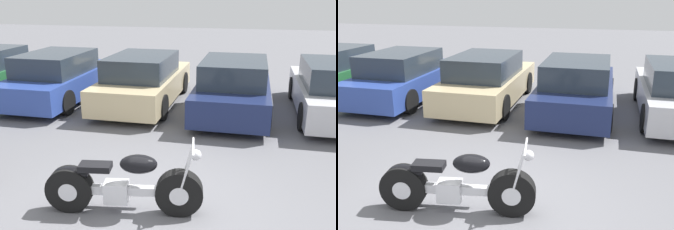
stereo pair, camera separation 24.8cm
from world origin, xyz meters
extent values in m
plane|color=slate|center=(0.00, 0.00, 0.00)|extent=(60.00, 60.00, 0.00)
cylinder|color=black|center=(0.50, -0.01, 0.33)|extent=(0.69, 0.30, 0.66)
cylinder|color=silver|center=(0.50, -0.01, 0.33)|extent=(0.30, 0.26, 0.27)
cylinder|color=black|center=(-1.03, -0.25, 0.33)|extent=(0.69, 0.30, 0.66)
cylinder|color=silver|center=(-1.03, -0.25, 0.33)|extent=(0.30, 0.26, 0.27)
cube|color=silver|center=(-0.26, -0.13, 0.35)|extent=(1.19, 0.29, 0.12)
cube|color=silver|center=(-0.37, -0.15, 0.32)|extent=(0.37, 0.29, 0.30)
ellipsoid|color=black|center=(-0.05, -0.10, 0.75)|extent=(0.56, 0.38, 0.26)
cube|color=black|center=(-0.64, -0.19, 0.69)|extent=(0.47, 0.31, 0.09)
ellipsoid|color=black|center=(-0.98, -0.24, 0.58)|extent=(0.51, 0.27, 0.20)
cylinder|color=silver|center=(0.61, -0.08, 0.68)|extent=(0.22, 0.07, 0.71)
cylinder|color=silver|center=(0.58, 0.09, 0.68)|extent=(0.22, 0.07, 0.71)
cylinder|color=silver|center=(0.68, 0.02, 1.03)|extent=(0.13, 0.62, 0.03)
sphere|color=silver|center=(0.72, 0.03, 0.91)|extent=(0.15, 0.15, 0.15)
cylinder|color=silver|center=(-0.60, -0.04, 0.22)|extent=(1.18, 0.26, 0.08)
cube|color=#286B38|center=(-6.52, 5.37, 0.50)|extent=(1.78, 4.46, 0.65)
cylinder|color=black|center=(-7.35, 6.75, 0.32)|extent=(0.20, 0.65, 0.65)
cylinder|color=black|center=(-5.69, 6.75, 0.32)|extent=(0.20, 0.65, 0.65)
cube|color=#2D479E|center=(-4.04, 5.21, 0.50)|extent=(1.78, 4.46, 0.65)
cube|color=#28333D|center=(-4.04, 4.94, 1.12)|extent=(1.57, 2.32, 0.58)
cylinder|color=black|center=(-4.87, 6.59, 0.32)|extent=(0.20, 0.65, 0.65)
cylinder|color=black|center=(-3.21, 6.59, 0.32)|extent=(0.20, 0.65, 0.65)
cylinder|color=black|center=(-4.87, 3.83, 0.32)|extent=(0.20, 0.65, 0.65)
cylinder|color=black|center=(-3.21, 3.83, 0.32)|extent=(0.20, 0.65, 0.65)
cube|color=#C6B284|center=(-1.56, 5.34, 0.50)|extent=(1.78, 4.46, 0.65)
cube|color=#28333D|center=(-1.56, 5.07, 1.12)|extent=(1.57, 2.32, 0.58)
cylinder|color=black|center=(-2.39, 6.72, 0.32)|extent=(0.20, 0.65, 0.65)
cylinder|color=black|center=(-0.72, 6.72, 0.32)|extent=(0.20, 0.65, 0.65)
cylinder|color=black|center=(-2.39, 3.96, 0.32)|extent=(0.20, 0.65, 0.65)
cylinder|color=black|center=(-0.72, 3.96, 0.32)|extent=(0.20, 0.65, 0.65)
cube|color=#19234C|center=(0.92, 5.15, 0.50)|extent=(1.78, 4.46, 0.65)
cube|color=#28333D|center=(0.92, 4.88, 1.12)|extent=(1.57, 2.32, 0.58)
cylinder|color=black|center=(0.09, 6.53, 0.32)|extent=(0.20, 0.65, 0.65)
cylinder|color=black|center=(1.76, 6.53, 0.32)|extent=(0.20, 0.65, 0.65)
cylinder|color=black|center=(0.09, 3.77, 0.32)|extent=(0.20, 0.65, 0.65)
cylinder|color=black|center=(1.76, 3.77, 0.32)|extent=(0.20, 0.65, 0.65)
cylinder|color=black|center=(2.57, 6.73, 0.32)|extent=(0.20, 0.65, 0.65)
cylinder|color=black|center=(2.57, 3.97, 0.32)|extent=(0.20, 0.65, 0.65)
camera|label=1|loc=(1.39, -4.53, 2.96)|focal=40.00mm
camera|label=2|loc=(1.63, -4.47, 2.96)|focal=40.00mm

